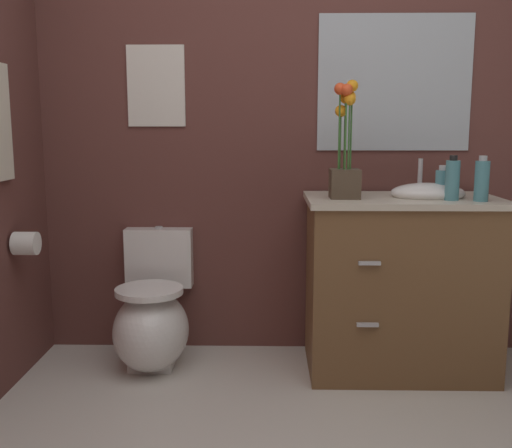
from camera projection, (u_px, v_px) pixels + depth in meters
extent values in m
cube|color=brown|center=(331.00, 122.00, 3.17)|extent=(4.19, 0.05, 2.50)
ellipsoid|color=white|center=(151.00, 331.00, 3.02)|extent=(0.38, 0.48, 0.40)
cube|color=white|center=(154.00, 348.00, 3.09)|extent=(0.22, 0.26, 0.18)
cube|color=white|center=(160.00, 257.00, 3.25)|extent=(0.36, 0.13, 0.32)
cylinder|color=white|center=(149.00, 291.00, 2.96)|extent=(0.34, 0.34, 0.03)
cylinder|color=#B7B7BC|center=(159.00, 228.00, 3.22)|extent=(0.04, 0.04, 0.02)
cube|color=brown|center=(399.00, 288.00, 2.98)|extent=(0.90, 0.52, 0.85)
cube|color=beige|center=(403.00, 200.00, 2.91)|extent=(0.94, 0.56, 0.03)
ellipsoid|color=white|center=(428.00, 193.00, 2.90)|extent=(0.36, 0.26, 0.10)
cylinder|color=#B7B7BC|center=(420.00, 176.00, 3.04)|extent=(0.02, 0.02, 0.18)
cube|color=#B7B7BC|center=(370.00, 263.00, 2.68)|extent=(0.10, 0.02, 0.02)
cube|color=#B7B7BC|center=(368.00, 325.00, 2.73)|extent=(0.10, 0.02, 0.02)
cube|color=#4C3D2D|center=(345.00, 184.00, 2.85)|extent=(0.14, 0.14, 0.14)
cylinder|color=#386B2D|center=(351.00, 128.00, 2.80)|extent=(0.01, 0.01, 0.39)
sphere|color=orange|center=(352.00, 86.00, 2.77)|extent=(0.06, 0.06, 0.06)
cylinder|color=#386B2D|center=(349.00, 133.00, 2.82)|extent=(0.01, 0.01, 0.34)
sphere|color=orange|center=(350.00, 97.00, 2.79)|extent=(0.06, 0.06, 0.06)
cylinder|color=#386B2D|center=(345.00, 134.00, 2.83)|extent=(0.01, 0.01, 0.34)
sphere|color=orange|center=(346.00, 98.00, 2.81)|extent=(0.06, 0.06, 0.06)
cylinder|color=#386B2D|center=(340.00, 140.00, 2.82)|extent=(0.01, 0.01, 0.27)
sphere|color=orange|center=(341.00, 111.00, 2.80)|extent=(0.06, 0.06, 0.06)
cylinder|color=#386B2D|center=(339.00, 130.00, 2.79)|extent=(0.01, 0.01, 0.37)
sphere|color=#EA4C23|center=(340.00, 89.00, 2.76)|extent=(0.06, 0.06, 0.06)
cylinder|color=#386B2D|center=(346.00, 130.00, 2.77)|extent=(0.01, 0.01, 0.37)
sphere|color=#EA4C23|center=(347.00, 90.00, 2.74)|extent=(0.06, 0.06, 0.06)
cylinder|color=#386B2D|center=(349.00, 135.00, 2.78)|extent=(0.01, 0.01, 0.33)
sphere|color=orange|center=(350.00, 99.00, 2.76)|extent=(0.06, 0.06, 0.06)
cylinder|color=teal|center=(482.00, 181.00, 2.73)|extent=(0.07, 0.07, 0.19)
cylinder|color=#B7B7BC|center=(483.00, 158.00, 2.71)|extent=(0.04, 0.04, 0.02)
cylinder|color=teal|center=(442.00, 184.00, 2.88)|extent=(0.07, 0.07, 0.13)
cylinder|color=#B7B7BC|center=(443.00, 168.00, 2.86)|extent=(0.04, 0.04, 0.02)
cylinder|color=teal|center=(452.00, 180.00, 2.76)|extent=(0.07, 0.07, 0.19)
cylinder|color=black|center=(454.00, 158.00, 2.75)|extent=(0.04, 0.04, 0.02)
cube|color=silver|center=(156.00, 86.00, 3.13)|extent=(0.30, 0.01, 0.42)
cube|color=#B2BCC6|center=(395.00, 83.00, 3.10)|extent=(0.80, 0.01, 0.70)
cylinder|color=white|center=(26.00, 243.00, 2.80)|extent=(0.11, 0.11, 0.11)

